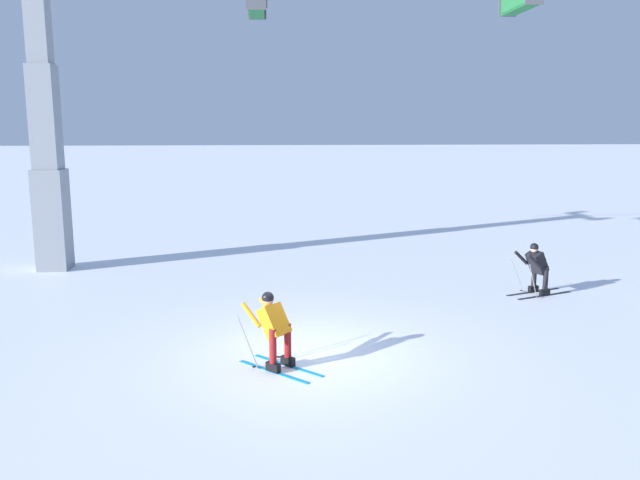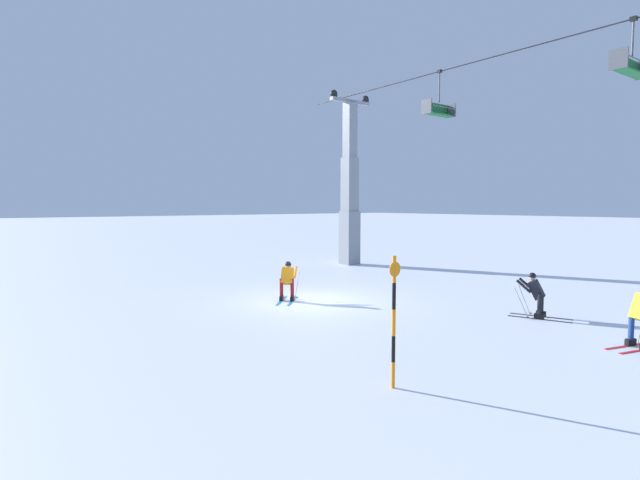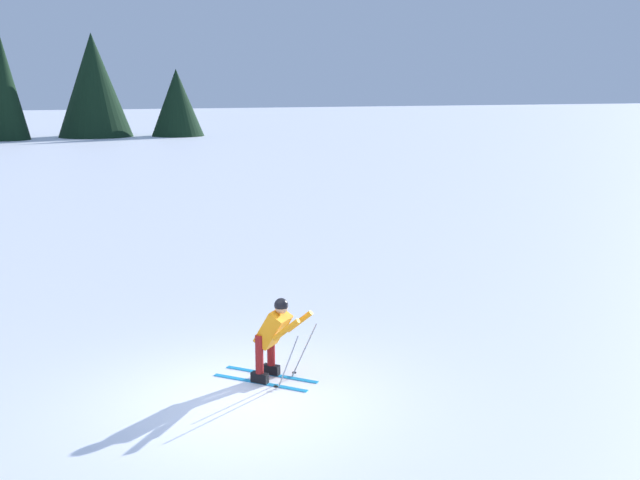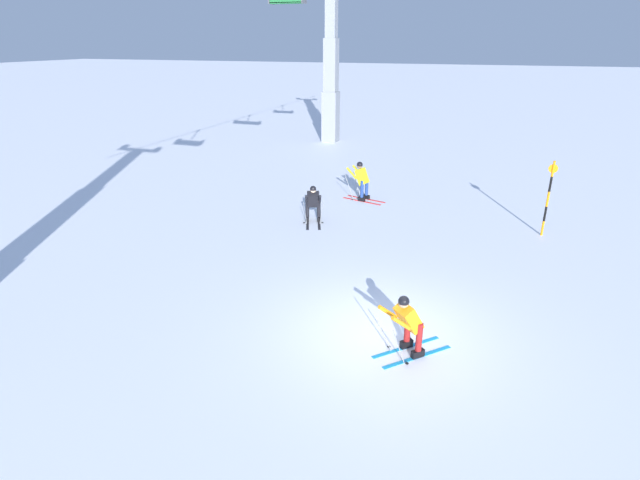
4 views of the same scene
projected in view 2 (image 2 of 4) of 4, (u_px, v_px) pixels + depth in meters
The scene contains 8 objects.
ground_plane at pixel (313, 301), 17.23m from camera, with size 260.00×260.00×0.00m, color white.
skier_carving_main at pixel (288, 278), 17.38m from camera, with size 1.56×1.53×1.51m.
lift_tower_near at pixel (350, 195), 27.61m from camera, with size 0.89×2.80×9.71m.
haul_cable at pixel (625, 21), 16.12m from camera, with size 0.05×0.05×33.96m, color black.
chairlift_seat_nearest at pixel (438, 109), 22.40m from camera, with size 0.61×1.78×2.07m.
chairlift_seat_second at pixel (629, 65), 16.08m from camera, with size 0.61×2.15×1.85m.
trail_marker_pole at pixel (394, 318), 9.00m from camera, with size 0.07×0.28×2.50m.
skier_distant_downhill at pixel (536, 293), 14.70m from camera, with size 1.83×1.12×1.48m.
Camera 2 is at (13.68, -10.14, 3.45)m, focal length 27.16 mm.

